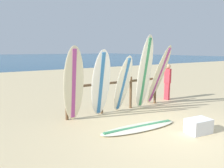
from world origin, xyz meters
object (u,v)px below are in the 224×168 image
at_px(surfboard_leaning_left, 101,84).
at_px(beachgoer_standing, 168,80).
at_px(surfboard_rack, 117,90).
at_px(surfboard_lying_on_sand, 139,127).
at_px(surfboard_leaning_center, 144,73).
at_px(surfboard_leaning_center_right, 159,76).
at_px(surfboard_leaning_center_left, 123,85).
at_px(cooler_box, 198,126).
at_px(surfboard_leaning_far_left, 74,85).

xyz_separation_m(surfboard_leaning_left, beachgoer_standing, (3.45, 0.55, -0.22)).
height_order(surfboard_rack, surfboard_lying_on_sand, surfboard_rack).
height_order(surfboard_rack, beachgoer_standing, beachgoer_standing).
distance_m(surfboard_leaning_center, surfboard_leaning_center_right, 0.83).
bearing_deg(surfboard_leaning_center_right, surfboard_leaning_left, -177.88).
distance_m(surfboard_leaning_center_left, surfboard_lying_on_sand, 1.68).
relative_size(surfboard_leaning_left, surfboard_lying_on_sand, 0.91).
relative_size(surfboard_lying_on_sand, beachgoer_standing, 1.54).
bearing_deg(surfboard_rack, surfboard_leaning_center, -26.89).
bearing_deg(surfboard_leaning_center_right, surfboard_lying_on_sand, -145.68).
height_order(beachgoer_standing, cooler_box, beachgoer_standing).
height_order(surfboard_leaning_left, surfboard_leaning_center_right, surfboard_leaning_center_right).
xyz_separation_m(surfboard_leaning_center_left, surfboard_lying_on_sand, (-0.42, -1.35, -0.91)).
bearing_deg(beachgoer_standing, surfboard_rack, -176.24).
xyz_separation_m(surfboard_rack, surfboard_leaning_center_right, (1.64, -0.29, 0.39)).
bearing_deg(beachgoer_standing, surfboard_leaning_left, -170.87).
distance_m(surfboard_rack, beachgoer_standing, 2.63).
relative_size(surfboard_leaning_far_left, surfboard_lying_on_sand, 0.95).
bearing_deg(surfboard_leaning_center_right, beachgoer_standing, 25.33).
bearing_deg(surfboard_leaning_center_left, cooler_box, -74.42).
distance_m(surfboard_leaning_center_left, surfboard_leaning_center, 0.90).
distance_m(surfboard_leaning_left, surfboard_lying_on_sand, 1.70).
relative_size(surfboard_rack, surfboard_lying_on_sand, 1.59).
distance_m(surfboard_leaning_center_left, cooler_box, 2.55).
bearing_deg(surfboard_leaning_center, surfboard_leaning_center_left, 174.62).
bearing_deg(cooler_box, surfboard_leaning_far_left, 142.50).
distance_m(surfboard_leaning_center_right, cooler_box, 2.75).
distance_m(surfboard_leaning_far_left, beachgoer_standing, 4.33).
bearing_deg(surfboard_leaning_far_left, surfboard_leaning_left, -3.12).
bearing_deg(surfboard_leaning_center_left, surfboard_lying_on_sand, -107.21).
relative_size(surfboard_rack, cooler_box, 6.07).
xyz_separation_m(surfboard_leaning_left, surfboard_leaning_center_left, (0.83, 0.04, -0.09)).
height_order(surfboard_leaning_center, surfboard_leaning_center_right, surfboard_leaning_center).
bearing_deg(surfboard_leaning_center_left, surfboard_leaning_left, -177.52).
distance_m(surfboard_rack, surfboard_lying_on_sand, 1.87).
bearing_deg(surfboard_lying_on_sand, surfboard_rack, 76.24).
bearing_deg(surfboard_leaning_center_left, surfboard_leaning_center_right, 1.93).
distance_m(surfboard_leaning_left, surfboard_leaning_center_right, 2.47).
bearing_deg(surfboard_leaning_center_left, surfboard_rack, 90.46).
xyz_separation_m(surfboard_leaning_center, beachgoer_standing, (1.78, 0.60, -0.45)).
bearing_deg(surfboard_rack, surfboard_leaning_center_left, -89.54).
bearing_deg(cooler_box, surfboard_leaning_center_left, 113.42).
relative_size(beachgoer_standing, cooler_box, 2.48).
relative_size(surfboard_leaning_center_left, cooler_box, 3.16).
bearing_deg(surfboard_leaning_center, surfboard_leaning_far_left, 177.98).
height_order(surfboard_leaning_far_left, surfboard_lying_on_sand, surfboard_leaning_far_left).
bearing_deg(surfboard_lying_on_sand, surfboard_leaning_center_left, 72.79).
distance_m(surfboard_leaning_center_left, surfboard_leaning_center_right, 1.65).
bearing_deg(beachgoer_standing, surfboard_leaning_center_right, -154.67).
relative_size(surfboard_rack, beachgoer_standing, 2.44).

